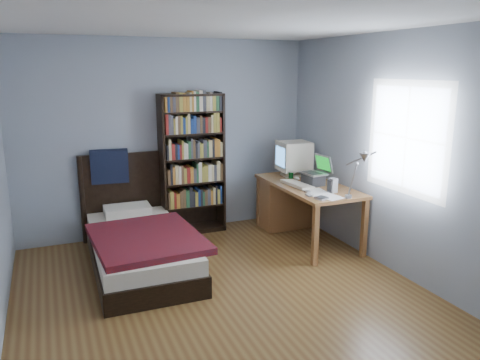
{
  "coord_description": "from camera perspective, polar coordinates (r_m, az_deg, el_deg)",
  "views": [
    {
      "loc": [
        -1.43,
        -3.79,
        2.12
      ],
      "look_at": [
        0.41,
        0.63,
        0.98
      ],
      "focal_mm": 35.0,
      "sensor_mm": 36.0,
      "label": 1
    }
  ],
  "objects": [
    {
      "name": "crt_monitor",
      "position": [
        6.23,
        6.5,
        2.89
      ],
      "size": [
        0.43,
        0.4,
        0.47
      ],
      "color": "beige",
      "rests_on": "desk"
    },
    {
      "name": "desk_lamp",
      "position": [
        4.84,
        14.68,
        2.11
      ],
      "size": [
        0.23,
        0.5,
        0.6
      ],
      "color": "#99999E",
      "rests_on": "desk"
    },
    {
      "name": "external_drive",
      "position": [
        5.19,
        9.9,
        -2.21
      ],
      "size": [
        0.14,
        0.14,
        0.02
      ],
      "primitive_type": "cube",
      "rotation": [
        0.0,
        0.0,
        0.27
      ],
      "color": "gray",
      "rests_on": "desk"
    },
    {
      "name": "bookshelf",
      "position": [
        6.1,
        -5.84,
        1.92
      ],
      "size": [
        0.82,
        0.3,
        1.82
      ],
      "color": "black",
      "rests_on": "floor"
    },
    {
      "name": "desk",
      "position": [
        6.28,
        6.2,
        -2.42
      ],
      "size": [
        0.75,
        1.55,
        0.73
      ],
      "color": "brown",
      "rests_on": "floor"
    },
    {
      "name": "phone_grey",
      "position": [
        5.3,
        8.37,
        -1.84
      ],
      "size": [
        0.05,
        0.09,
        0.02
      ],
      "primitive_type": "cube",
      "rotation": [
        0.0,
        0.0,
        -0.03
      ],
      "color": "gray",
      "rests_on": "desk"
    },
    {
      "name": "keyboard",
      "position": [
        5.74,
        6.99,
        -0.53
      ],
      "size": [
        0.23,
        0.5,
        0.05
      ],
      "primitive_type": "cube",
      "rotation": [
        0.0,
        0.07,
        0.08
      ],
      "color": "beige",
      "rests_on": "desk"
    },
    {
      "name": "mouse",
      "position": [
        6.06,
        6.92,
        0.2
      ],
      "size": [
        0.06,
        0.11,
        0.04
      ],
      "primitive_type": "ellipsoid",
      "color": "silver",
      "rests_on": "desk"
    },
    {
      "name": "soda_can",
      "position": [
        6.0,
        6.23,
        0.46
      ],
      "size": [
        0.06,
        0.06,
        0.11
      ],
      "primitive_type": "cylinder",
      "color": "#073519",
      "rests_on": "desk"
    },
    {
      "name": "room",
      "position": [
        4.15,
        -1.49,
        1.31
      ],
      "size": [
        4.2,
        4.24,
        2.5
      ],
      "color": "brown",
      "rests_on": "ground"
    },
    {
      "name": "speaker",
      "position": [
        5.48,
        11.24,
        -0.65
      ],
      "size": [
        0.1,
        0.1,
        0.17
      ],
      "primitive_type": "cube",
      "rotation": [
        0.0,
        0.0,
        0.19
      ],
      "color": "gray",
      "rests_on": "desk"
    },
    {
      "name": "bed",
      "position": [
        5.33,
        -12.29,
        -7.4
      ],
      "size": [
        1.12,
        2.08,
        1.16
      ],
      "color": "black",
      "rests_on": "floor"
    },
    {
      "name": "phone_silver",
      "position": [
        5.45,
        8.16,
        -1.41
      ],
      "size": [
        0.05,
        0.1,
        0.02
      ],
      "primitive_type": "cube",
      "rotation": [
        0.0,
        0.0,
        -0.02
      ],
      "color": "silver",
      "rests_on": "desk"
    },
    {
      "name": "laptop",
      "position": [
        5.8,
        9.07,
        0.42
      ],
      "size": [
        0.32,
        0.32,
        0.37
      ],
      "color": "#2D2D30",
      "rests_on": "desk"
    }
  ]
}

